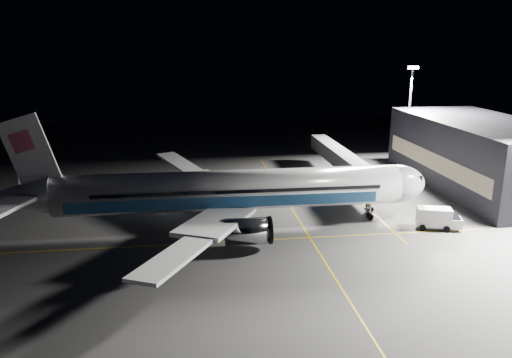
{
  "coord_description": "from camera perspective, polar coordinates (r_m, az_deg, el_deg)",
  "views": [
    {
      "loc": [
        -5.33,
        -66.78,
        25.27
      ],
      "look_at": [
        3.89,
        2.77,
        6.0
      ],
      "focal_mm": 35.0,
      "sensor_mm": 36.0,
      "label": 1
    }
  ],
  "objects": [
    {
      "name": "safety_cone_b",
      "position": [
        84.62,
        -4.78,
        -1.84
      ],
      "size": [
        0.44,
        0.44,
        0.66
      ],
      "primitive_type": "cone",
      "color": "#FF3D0A",
      "rests_on": "ground"
    },
    {
      "name": "safety_cone_a",
      "position": [
        81.9,
        -3.52,
        -2.42
      ],
      "size": [
        0.4,
        0.4,
        0.61
      ],
      "primitive_type": "cone",
      "color": "#FF3D0A",
      "rests_on": "ground"
    },
    {
      "name": "guide_line_side",
      "position": [
        85.33,
        11.5,
        -2.18
      ],
      "size": [
        0.25,
        40.0,
        0.01
      ],
      "primitive_type": "cube",
      "color": "gold",
      "rests_on": "ground"
    },
    {
      "name": "floodlight_mast_north",
      "position": [
        109.44,
        17.15,
        7.92
      ],
      "size": [
        2.4,
        0.68,
        20.7
      ],
      "color": "#59595E",
      "rests_on": "ground"
    },
    {
      "name": "safety_cone_c",
      "position": [
        76.29,
        -4.05,
        -3.75
      ],
      "size": [
        0.46,
        0.46,
        0.68
      ],
      "primitive_type": "cone",
      "color": "#FF3D0A",
      "rests_on": "ground"
    },
    {
      "name": "baggage_tug",
      "position": [
        86.81,
        -9.66,
        -1.18
      ],
      "size": [
        2.97,
        2.55,
        1.92
      ],
      "rotation": [
        0.0,
        0.0,
        -0.18
      ],
      "color": "black",
      "rests_on": "ground"
    },
    {
      "name": "guide_line_cross",
      "position": [
        66.04,
        -2.37,
        -7.15
      ],
      "size": [
        70.0,
        0.25,
        0.01
      ],
      "primitive_type": "cube",
      "color": "gold",
      "rests_on": "ground"
    },
    {
      "name": "airliner",
      "position": [
        69.87,
        -3.74,
        -1.4
      ],
      "size": [
        61.48,
        54.22,
        16.64
      ],
      "color": "silver",
      "rests_on": "ground"
    },
    {
      "name": "guide_line_main",
      "position": [
        73.03,
        5.06,
        -4.94
      ],
      "size": [
        0.25,
        80.0,
        0.01
      ],
      "primitive_type": "cube",
      "color": "gold",
      "rests_on": "ground"
    },
    {
      "name": "jet_bridge",
      "position": [
        91.5,
        10.04,
        2.05
      ],
      "size": [
        3.6,
        34.4,
        6.3
      ],
      "color": "#B2B2B7",
      "rests_on": "ground"
    },
    {
      "name": "terminal",
      "position": [
        97.62,
        24.38,
        2.59
      ],
      "size": [
        18.12,
        40.0,
        12.0
      ],
      "color": "black",
      "rests_on": "ground"
    },
    {
      "name": "service_truck",
      "position": [
        74.19,
        20.08,
        -4.2
      ],
      "size": [
        6.35,
        4.01,
        3.03
      ],
      "rotation": [
        0.0,
        0.0,
        -0.3
      ],
      "color": "white",
      "rests_on": "ground"
    },
    {
      "name": "ground",
      "position": [
        71.6,
        -2.81,
        -5.33
      ],
      "size": [
        200.0,
        200.0,
        0.0
      ],
      "primitive_type": "plane",
      "color": "#4C4C4F",
      "rests_on": "ground"
    }
  ]
}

